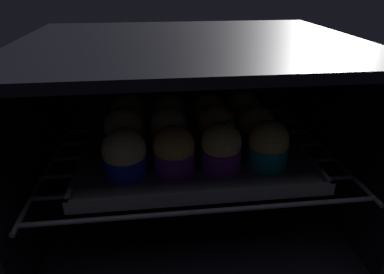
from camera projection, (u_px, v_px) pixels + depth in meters
The scene contains 15 objects.
oven_cavity at pixel (189, 127), 69.41cm from camera, with size 59.00×47.00×37.00cm.
oven_rack at pixel (191, 151), 67.11cm from camera, with size 54.80×42.00×0.80cm.
baking_tray at pixel (192, 150), 65.41cm from camera, with size 41.32×33.05×2.20cm.
muffin_row0_col0 at pixel (124, 154), 54.82cm from camera, with size 7.30×7.30×8.38cm.
muffin_row0_col1 at pixel (174, 151), 56.02cm from camera, with size 7.03×7.03×8.24cm.
muffin_row0_col2 at pixel (221, 148), 56.58cm from camera, with size 6.87×6.87×8.97cm.
muffin_row0_col3 at pixel (268, 145), 57.68cm from camera, with size 6.93×6.93×8.27cm.
muffin_row1_col0 at pixel (125, 131), 61.80cm from camera, with size 7.39×7.39×8.90cm.
muffin_row1_col1 at pixel (169, 130), 63.08cm from camera, with size 7.00×7.00×8.37cm.
muffin_row1_col2 at pixel (215, 127), 64.09cm from camera, with size 6.92×6.92×8.50cm.
muffin_row1_col3 at pixel (255, 127), 64.67cm from camera, with size 7.03×7.03×8.35cm.
muffin_row2_col0 at pixel (129, 116), 69.24cm from camera, with size 7.24×7.24×8.58cm.
muffin_row2_col1 at pixel (169, 115), 70.51cm from camera, with size 7.02×7.02×8.09cm.
muffin_row2_col2 at pixel (208, 113), 71.47cm from camera, with size 6.87×6.87×7.89cm.
muffin_row2_col3 at pixel (243, 111), 72.17cm from camera, with size 6.87×6.87×8.23cm.
Camera 1 is at (-6.84, -36.65, 45.63)cm, focal length 31.38 mm.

